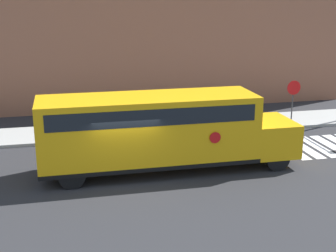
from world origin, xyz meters
TOP-DOWN VIEW (x-y plane):
  - ground_plane at (0.00, 0.00)m, footprint 60.00×60.00m
  - sidewalk_strip at (0.00, 6.50)m, footprint 44.00×3.00m
  - building_backdrop at (0.00, 13.00)m, footprint 32.00×4.00m
  - crosswalk_stripes at (9.76, 2.00)m, footprint 4.00×3.20m
  - school_bus at (1.47, 0.65)m, footprint 10.40×2.57m
  - stop_sign at (9.89, 5.65)m, footprint 0.77×0.10m

SIDE VIEW (x-z plane):
  - ground_plane at x=0.00m, z-range 0.00..0.00m
  - crosswalk_stripes at x=9.76m, z-range 0.00..0.01m
  - sidewalk_strip at x=0.00m, z-range 0.00..0.15m
  - stop_sign at x=9.89m, z-range 0.43..2.93m
  - school_bus at x=1.47m, z-range 0.23..3.33m
  - building_backdrop at x=0.00m, z-range 0.00..10.66m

